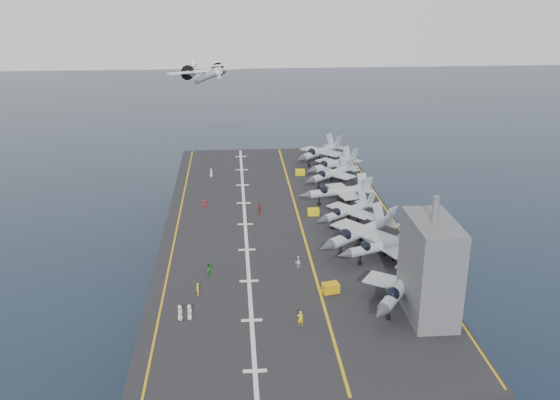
{
  "coord_description": "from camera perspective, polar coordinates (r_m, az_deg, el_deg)",
  "views": [
    {
      "loc": [
        -7.62,
        -94.22,
        48.93
      ],
      "look_at": [
        0.0,
        4.0,
        13.0
      ],
      "focal_mm": 40.0,
      "sensor_mm": 36.0,
      "label": 1
    }
  ],
  "objects": [
    {
      "name": "tow_cart_a",
      "position": [
        80.81,
        4.64,
        -8.0
      ],
      "size": [
        2.37,
        1.82,
        1.27
      ],
      "primitive_type": null,
      "color": "#C5950C",
      "rests_on": "flight_deck"
    },
    {
      "name": "island_superstructure",
      "position": [
        74.82,
        13.65,
        -5.07
      ],
      "size": [
        5.0,
        10.0,
        15.0
      ],
      "primitive_type": null,
      "color": "#56595E",
      "rests_on": "flight_deck"
    },
    {
      "name": "crew_4",
      "position": [
        105.46,
        -1.87,
        -0.85
      ],
      "size": [
        1.04,
        1.3,
        1.91
      ],
      "primitive_type": "imported",
      "color": "#AB1D14",
      "rests_on": "flight_deck"
    },
    {
      "name": "deck_edge_stbd",
      "position": [
        105.08,
        10.29,
        -1.8
      ],
      "size": [
        0.25,
        90.0,
        0.02
      ],
      "primitive_type": "cube",
      "color": "gold",
      "rests_on": "flight_deck"
    },
    {
      "name": "crew_1",
      "position": [
        80.41,
        -7.54,
        -8.1
      ],
      "size": [
        1.02,
        1.19,
        1.68
      ],
      "primitive_type": "imported",
      "color": "yellow",
      "rests_on": "flight_deck"
    },
    {
      "name": "fighter_jet_5",
      "position": [
        110.72,
        5.44,
        0.87
      ],
      "size": [
        15.29,
        12.01,
        4.69
      ],
      "primitive_type": null,
      "color": "#9BA2AB",
      "rests_on": "flight_deck"
    },
    {
      "name": "crew_6",
      "position": [
        73.28,
        1.88,
        -10.79
      ],
      "size": [
        1.35,
        1.05,
        1.99
      ],
      "primitive_type": "imported",
      "color": "yellow",
      "rests_on": "flight_deck"
    },
    {
      "name": "crew_5",
      "position": [
        125.73,
        -6.32,
        2.48
      ],
      "size": [
        1.11,
        1.24,
        1.72
      ],
      "primitive_type": "imported",
      "color": "silver",
      "rests_on": "flight_deck"
    },
    {
      "name": "crew_8",
      "position": [
        75.42,
        -9.13,
        -10.13
      ],
      "size": [
        1.03,
        1.3,
        1.91
      ],
      "primitive_type": "imported",
      "color": "silver",
      "rests_on": "flight_deck"
    },
    {
      "name": "fighter_jet_8",
      "position": [
        134.66,
        3.71,
        4.49
      ],
      "size": [
        17.09,
        17.28,
        5.07
      ],
      "primitive_type": null,
      "color": "#999FA8",
      "rests_on": "flight_deck"
    },
    {
      "name": "ground",
      "position": [
        106.44,
        0.17,
        -7.33
      ],
      "size": [
        500.0,
        500.0,
        0.0
      ],
      "primitive_type": "plane",
      "color": "#142135",
      "rests_on": "ground"
    },
    {
      "name": "fighter_jet_3",
      "position": [
        92.78,
        7.37,
        -2.85
      ],
      "size": [
        18.63,
        17.89,
        5.41
      ],
      "primitive_type": null,
      "color": "gray",
      "rests_on": "flight_deck"
    },
    {
      "name": "hull",
      "position": [
        104.24,
        0.17,
        -4.89
      ],
      "size": [
        36.0,
        90.0,
        10.0
      ],
      "primitive_type": "cube",
      "color": "#56595E",
      "rests_on": "ground"
    },
    {
      "name": "landing_centerline",
      "position": [
        101.8,
        -3.2,
        -2.22
      ],
      "size": [
        0.5,
        90.0,
        0.02
      ],
      "primitive_type": "cube",
      "color": "silver",
      "rests_on": "flight_deck"
    },
    {
      "name": "crew_0",
      "position": [
        75.37,
        -8.27,
        -10.09
      ],
      "size": [
        1.03,
        1.3,
        1.91
      ],
      "primitive_type": "imported",
      "color": "silver",
      "rests_on": "flight_deck"
    },
    {
      "name": "deck_edge_port",
      "position": [
        102.22,
        -9.38,
        -2.38
      ],
      "size": [
        0.25,
        90.0,
        0.02
      ],
      "primitive_type": "cube",
      "color": "gold",
      "rests_on": "flight_deck"
    },
    {
      "name": "foul_line",
      "position": [
        102.34,
        1.85,
        -2.08
      ],
      "size": [
        0.35,
        90.0,
        0.02
      ],
      "primitive_type": "cube",
      "color": "gold",
      "rests_on": "flight_deck"
    },
    {
      "name": "fighter_jet_1",
      "position": [
        78.33,
        11.04,
        -7.72
      ],
      "size": [
        16.3,
        17.6,
        5.08
      ],
      "primitive_type": null,
      "color": "#969DA7",
      "rests_on": "flight_deck"
    },
    {
      "name": "crew_3",
      "position": [
        108.71,
        -6.97,
        -0.4
      ],
      "size": [
        1.17,
        1.2,
        1.68
      ],
      "primitive_type": "imported",
      "color": "#B21919",
      "rests_on": "flight_deck"
    },
    {
      "name": "tow_cart_c",
      "position": [
        126.41,
        1.84,
        2.55
      ],
      "size": [
        1.92,
        1.26,
        1.14
      ],
      "primitive_type": null,
      "color": "#DCC208",
      "rests_on": "flight_deck"
    },
    {
      "name": "fighter_jet_4",
      "position": [
        102.05,
        6.24,
        -0.94
      ],
      "size": [
        15.26,
        14.49,
        4.42
      ],
      "primitive_type": null,
      "color": "#8F96A0",
      "rests_on": "flight_deck"
    },
    {
      "name": "flight_deck",
      "position": [
        102.15,
        0.17,
        -2.24
      ],
      "size": [
        38.0,
        92.0,
        0.4
      ],
      "primitive_type": "cube",
      "color": "black",
      "rests_on": "hull"
    },
    {
      "name": "fighter_jet_7",
      "position": [
        126.45,
        4.97,
        3.36
      ],
      "size": [
        16.53,
        15.8,
        4.79
      ],
      "primitive_type": null,
      "color": "#929CA2",
      "rests_on": "flight_deck"
    },
    {
      "name": "fighter_jet_6",
      "position": [
        120.57,
        4.74,
        2.48
      ],
      "size": [
        15.79,
        15.35,
        4.6
      ],
      "primitive_type": null,
      "color": "#98A1A8",
      "rests_on": "flight_deck"
    },
    {
      "name": "tow_cart_b",
      "position": [
        105.46,
        3.06,
        -1.09
      ],
      "size": [
        1.92,
        1.25,
        1.15
      ],
      "primitive_type": null,
      "color": "#D4C006",
      "rests_on": "flight_deck"
    },
    {
      "name": "crew_7",
      "position": [
        86.76,
        1.64,
        -5.69
      ],
      "size": [
        1.26,
        1.1,
        1.77
      ],
      "primitive_type": "imported",
      "color": "silver",
      "rests_on": "flight_deck"
    },
    {
      "name": "crew_2",
      "position": [
        85.27,
        -6.45,
        -6.27
      ],
      "size": [
        0.83,
        1.16,
        1.85
      ],
      "primitive_type": "imported",
      "color": "#1A7E20",
      "rests_on": "flight_deck"
    },
    {
      "name": "fighter_jet_2",
      "position": [
        89.61,
        9.37,
        -4.1
      ],
      "size": [
        15.56,
        13.12,
        4.59
      ],
      "primitive_type": null,
      "color": "gray",
      "rests_on": "flight_deck"
    },
    {
      "name": "transport_plane",
      "position": [
        155.29,
        -6.69,
        11.24
      ],
      "size": [
        24.24,
        21.75,
        4.75
      ],
      "primitive_type": null,
      "color": "silver"
    }
  ]
}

